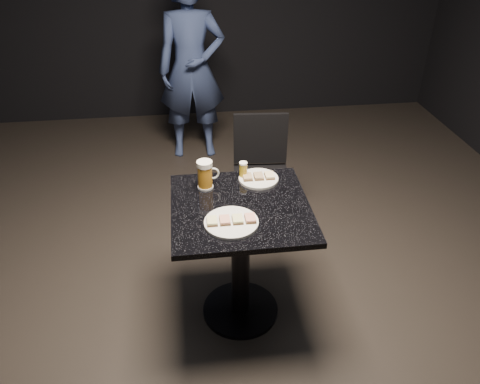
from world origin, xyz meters
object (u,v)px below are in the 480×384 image
object	(u,v)px
plate_large	(231,222)
patron	(192,69)
beer_tumbler	(243,170)
chair	(261,169)
beer_mug	(205,175)
plate_small	(258,179)
table	(240,243)

from	to	relation	value
plate_large	patron	distance (m)	2.22
beer_tumbler	chair	world-z (taller)	chair
beer_mug	chair	size ratio (longest dim) A/B	0.19
patron	beer_mug	distance (m)	1.87
plate_small	beer_tumbler	distance (m)	0.10
table	beer_mug	bearing A→B (deg)	129.12
plate_small	beer_tumbler	bearing A→B (deg)	158.79
chair	patron	bearing A→B (deg)	107.73
table	beer_tumbler	xyz separation A→B (m)	(0.05, 0.27, 0.29)
plate_large	beer_mug	size ratio (longest dim) A/B	1.65
table	beer_tumbler	distance (m)	0.40
plate_large	table	xyz separation A→B (m)	(0.06, 0.15, -0.25)
patron	chair	xyz separation A→B (m)	(0.41, -1.27, -0.31)
beer_mug	beer_tumbler	distance (m)	0.23
table	plate_large	bearing A→B (deg)	-113.44
plate_small	beer_mug	xyz separation A→B (m)	(-0.29, -0.04, 0.07)
patron	beer_tumbler	bearing A→B (deg)	-82.75
patron	chair	world-z (taller)	patron
table	beer_mug	xyz separation A→B (m)	(-0.16, 0.20, 0.32)
table	beer_tumbler	bearing A→B (deg)	79.54
patron	chair	distance (m)	1.37
patron	beer_mug	world-z (taller)	patron
beer_tumbler	table	bearing A→B (deg)	-100.46
patron	beer_mug	bearing A→B (deg)	-89.46
plate_small	chair	world-z (taller)	chair
beer_mug	plate_small	bearing A→B (deg)	7.95
plate_small	table	size ratio (longest dim) A/B	0.29
patron	chair	size ratio (longest dim) A/B	1.88
chair	beer_mug	bearing A→B (deg)	-124.13
table	patron	bearing A→B (deg)	94.44
plate_large	chair	distance (m)	1.03
plate_large	beer_mug	bearing A→B (deg)	106.00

